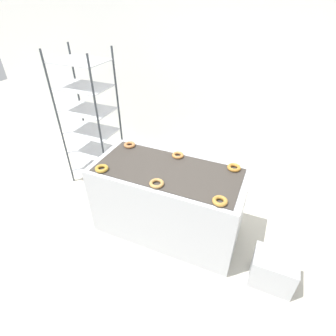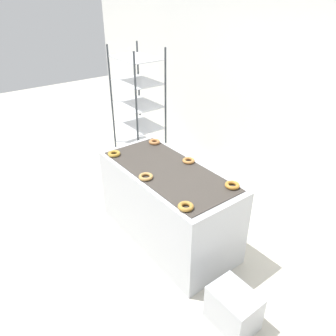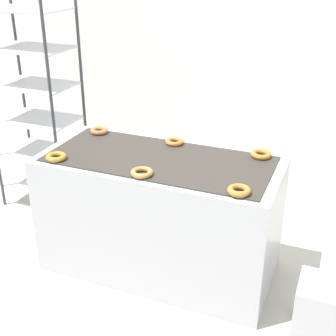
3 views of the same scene
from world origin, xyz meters
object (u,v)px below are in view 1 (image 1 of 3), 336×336
(fryer_machine, at_px, (168,201))
(donut_near_left, at_px, (102,168))
(glaze_bin, at_px, (273,270))
(donut_far_right, at_px, (234,168))
(donut_far_left, at_px, (130,145))
(baking_rack_cart, at_px, (90,121))
(donut_near_center, at_px, (157,183))
(donut_far_center, at_px, (177,155))
(donut_near_right, at_px, (220,201))

(fryer_machine, height_order, donut_near_left, donut_near_left)
(glaze_bin, height_order, donut_near_left, donut_near_left)
(glaze_bin, distance_m, donut_far_right, 1.04)
(fryer_machine, distance_m, donut_near_left, 0.80)
(donut_near_left, distance_m, donut_far_left, 0.52)
(baking_rack_cart, distance_m, donut_near_left, 1.07)
(glaze_bin, bearing_deg, donut_near_left, -178.86)
(donut_far_right, bearing_deg, donut_near_center, -138.34)
(donut_near_center, xyz_separation_m, donut_far_right, (0.61, 0.54, 0.00))
(donut_far_left, height_order, donut_far_right, same)
(baking_rack_cart, relative_size, donut_far_left, 13.81)
(glaze_bin, height_order, donut_near_center, donut_near_center)
(baking_rack_cart, bearing_deg, donut_near_center, -30.45)
(baking_rack_cart, distance_m, donut_far_left, 0.79)
(glaze_bin, relative_size, donut_far_center, 3.06)
(donut_far_left, bearing_deg, baking_rack_cart, 160.45)
(donut_near_right, height_order, donut_far_right, same)
(glaze_bin, relative_size, donut_near_right, 2.95)
(baking_rack_cart, relative_size, donut_near_center, 13.22)
(donut_near_center, xyz_separation_m, donut_far_left, (-0.59, 0.52, 0.00))
(donut_near_left, bearing_deg, fryer_machine, 23.72)
(baking_rack_cart, bearing_deg, donut_near_right, -22.29)
(fryer_machine, height_order, donut_far_left, donut_far_left)
(fryer_machine, distance_m, donut_far_right, 0.80)
(baking_rack_cart, bearing_deg, donut_far_right, -7.22)
(donut_far_center, distance_m, donut_far_right, 0.61)
(donut_near_center, bearing_deg, donut_near_right, -0.77)
(donut_far_center, xyz_separation_m, donut_far_right, (0.61, 0.00, 0.00))
(baking_rack_cart, bearing_deg, glaze_bin, -16.65)
(baking_rack_cart, relative_size, donut_far_center, 14.17)
(donut_far_left, relative_size, donut_far_center, 1.03)
(fryer_machine, distance_m, donut_near_right, 0.80)
(donut_far_center, bearing_deg, donut_near_right, -42.02)
(baking_rack_cart, xyz_separation_m, donut_far_center, (1.33, -0.25, -0.05))
(fryer_machine, distance_m, donut_near_center, 0.52)
(glaze_bin, relative_size, donut_near_center, 2.86)
(donut_near_center, relative_size, donut_near_right, 1.03)
(fryer_machine, bearing_deg, donut_near_left, -156.28)
(baking_rack_cart, relative_size, glaze_bin, 4.63)
(fryer_machine, relative_size, donut_far_center, 12.33)
(glaze_bin, xyz_separation_m, donut_far_right, (-0.57, 0.51, 0.70))
(fryer_machine, xyz_separation_m, donut_near_left, (-0.61, -0.27, 0.45))
(donut_far_left, xyz_separation_m, donut_far_right, (1.20, 0.02, -0.00))
(donut_far_left, bearing_deg, donut_near_left, -91.84)
(glaze_bin, distance_m, donut_near_center, 1.37)
(donut_far_center, bearing_deg, fryer_machine, -88.97)
(fryer_machine, xyz_separation_m, donut_far_center, (-0.00, 0.27, 0.44))
(glaze_bin, distance_m, donut_near_right, 0.91)
(donut_far_right, bearing_deg, donut_far_center, -179.68)
(fryer_machine, xyz_separation_m, donut_far_left, (-0.59, 0.26, 0.45))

